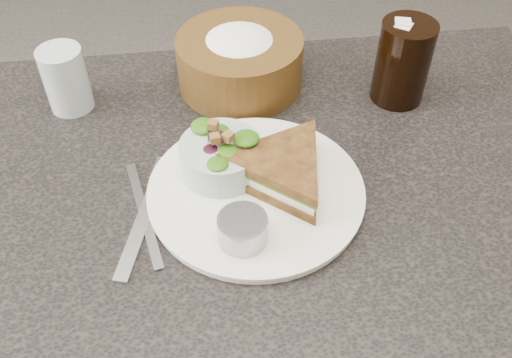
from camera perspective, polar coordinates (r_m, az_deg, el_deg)
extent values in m
cube|color=black|center=(1.06, 0.37, -15.19)|extent=(1.00, 0.70, 0.75)
cylinder|color=white|center=(0.74, 0.00, -1.28)|extent=(0.28, 0.28, 0.01)
cylinder|color=#91959B|center=(0.67, -1.34, -5.07)|extent=(0.06, 0.06, 0.04)
cone|color=orange|center=(0.78, -0.04, 3.39)|extent=(0.08, 0.08, 0.03)
cube|color=#B4B5B7|center=(0.73, -11.26, -4.15)|extent=(0.07, 0.18, 0.00)
cube|color=gray|center=(0.74, -11.17, -3.36)|extent=(0.05, 0.18, 0.00)
cylinder|color=#ADBAC0|center=(0.90, -18.49, 9.44)|extent=(0.07, 0.07, 0.10)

